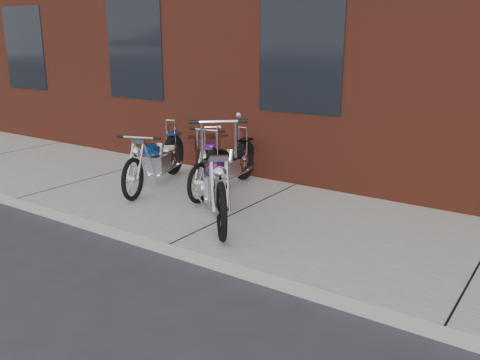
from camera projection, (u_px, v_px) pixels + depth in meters
The scene contains 5 objects.
ground at pixel (170, 256), 5.80m from camera, with size 120.00×120.00×0.00m, color #27272F.
sidewalk at pixel (244, 214), 6.97m from camera, with size 22.00×3.00×0.15m, color gray.
chopper_purple at pixel (215, 182), 6.63m from camera, with size 1.70×1.88×1.36m.
chopper_blue at pixel (156, 161), 7.99m from camera, with size 0.86×2.09×0.95m.
chopper_third at pixel (226, 166), 7.76m from camera, with size 0.50×2.02×1.03m.
Camera 1 is at (3.70, -3.95, 2.40)m, focal length 38.00 mm.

